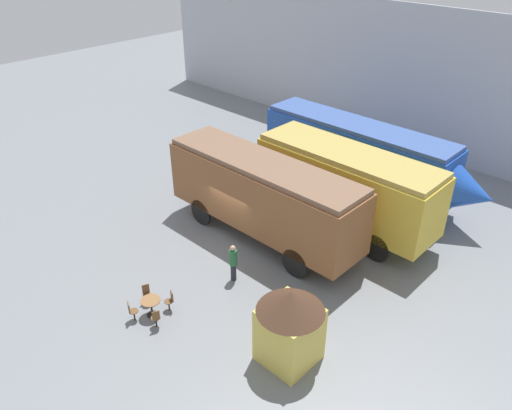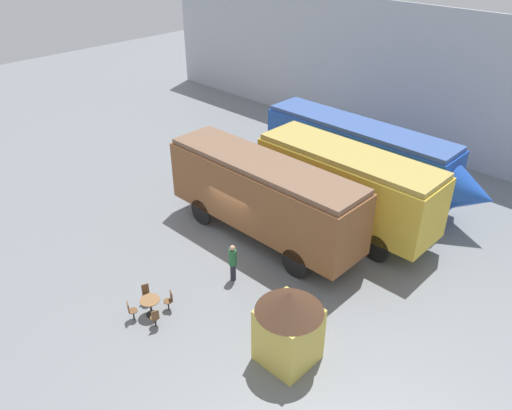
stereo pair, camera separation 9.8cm
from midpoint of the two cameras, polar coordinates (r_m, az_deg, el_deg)
The scene contains 12 objects.
ground_plane at distance 24.20m, azimuth -2.60°, elevation -3.73°, with size 80.00×80.00×0.00m, color gray.
backdrop_wall at distance 33.65m, azimuth 16.69°, elevation 13.59°, with size 44.00×0.15×9.00m.
streamlined_locomotive at distance 27.67m, azimuth 12.50°, elevation 5.47°, with size 12.99×2.45×3.87m.
passenger_coach_vintage at distance 24.16m, azimuth 10.17°, elevation 2.48°, with size 9.05×2.80×4.07m.
passenger_coach_wooden at distance 22.94m, azimuth 0.68°, elevation 1.36°, with size 10.13×2.64×4.03m.
cafe_table_near at distance 20.03m, azimuth -12.06°, elevation -10.97°, with size 0.77×0.77×0.74m.
cafe_chair_0 at distance 19.50m, azimuth -11.52°, elevation -12.47°, with size 0.40×0.38×0.87m.
cafe_chair_1 at distance 20.16m, azimuth -9.92°, elevation -10.59°, with size 0.38×0.40×0.87m.
cafe_chair_2 at distance 20.64m, azimuth -12.53°, elevation -9.78°, with size 0.40×0.38×0.87m.
cafe_chair_3 at distance 20.00m, azimuth -14.19°, elevation -11.58°, with size 0.38×0.40×0.87m.
visitor_person at distance 21.05m, azimuth -2.76°, elevation -6.45°, with size 0.34×0.34×1.76m.
ticket_kiosk at distance 17.28m, azimuth 3.73°, elevation -13.26°, with size 2.34×2.34×3.00m.
Camera 1 is at (14.52, -13.75, 13.62)m, focal length 35.00 mm.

